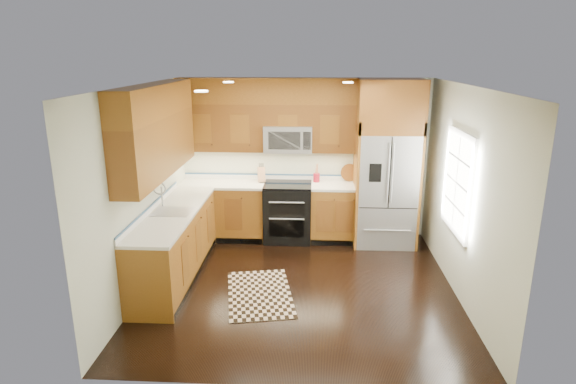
# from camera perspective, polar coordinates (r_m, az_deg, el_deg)

# --- Properties ---
(ground) EXTENTS (4.00, 4.00, 0.00)m
(ground) POSITION_cam_1_polar(r_m,az_deg,el_deg) (6.48, 1.38, -11.10)
(ground) COLOR black
(ground) RESTS_ON ground
(wall_back) EXTENTS (4.00, 0.02, 2.60)m
(wall_back) POSITION_cam_1_polar(r_m,az_deg,el_deg) (7.94, 1.91, 4.02)
(wall_back) COLOR beige
(wall_back) RESTS_ON ground
(wall_left) EXTENTS (0.02, 4.00, 2.60)m
(wall_left) POSITION_cam_1_polar(r_m,az_deg,el_deg) (6.37, -16.82, 0.29)
(wall_left) COLOR beige
(wall_left) RESTS_ON ground
(wall_right) EXTENTS (0.02, 4.00, 2.60)m
(wall_right) POSITION_cam_1_polar(r_m,az_deg,el_deg) (6.27, 20.06, -0.27)
(wall_right) COLOR beige
(wall_right) RESTS_ON ground
(window) EXTENTS (0.04, 1.10, 1.30)m
(window) POSITION_cam_1_polar(r_m,az_deg,el_deg) (6.42, 19.46, 1.09)
(window) COLOR white
(window) RESTS_ON ground
(base_cabinets) EXTENTS (2.85, 3.00, 0.90)m
(base_cabinets) POSITION_cam_1_polar(r_m,az_deg,el_deg) (7.25, -8.16, -4.32)
(base_cabinets) COLOR #93581C
(base_cabinets) RESTS_ON ground
(countertop) EXTENTS (2.86, 3.01, 0.04)m
(countertop) POSITION_cam_1_polar(r_m,az_deg,el_deg) (7.18, -7.02, -0.52)
(countertop) COLOR white
(countertop) RESTS_ON base_cabinets
(upper_cabinets) EXTENTS (2.85, 3.00, 1.15)m
(upper_cabinets) POSITION_cam_1_polar(r_m,az_deg,el_deg) (7.03, -7.73, 8.32)
(upper_cabinets) COLOR brown
(upper_cabinets) RESTS_ON ground
(range) EXTENTS (0.76, 0.67, 0.95)m
(range) POSITION_cam_1_polar(r_m,az_deg,el_deg) (7.84, -0.03, -2.41)
(range) COLOR black
(range) RESTS_ON ground
(microwave) EXTENTS (0.76, 0.40, 0.42)m
(microwave) POSITION_cam_1_polar(r_m,az_deg,el_deg) (7.68, 0.02, 6.36)
(microwave) COLOR #B2B2B7
(microwave) RESTS_ON ground
(refrigerator) EXTENTS (0.98, 0.75, 2.60)m
(refrigerator) POSITION_cam_1_polar(r_m,az_deg,el_deg) (7.66, 11.63, 3.28)
(refrigerator) COLOR #B2B2B7
(refrigerator) RESTS_ON ground
(sink_faucet) EXTENTS (0.54, 0.44, 0.37)m
(sink_faucet) POSITION_cam_1_polar(r_m,az_deg,el_deg) (6.58, -13.78, -1.78)
(sink_faucet) COLOR #B2B2B7
(sink_faucet) RESTS_ON countertop
(rug) EXTENTS (1.02, 1.44, 0.01)m
(rug) POSITION_cam_1_polar(r_m,az_deg,el_deg) (6.30, -3.38, -11.92)
(rug) COLOR black
(rug) RESTS_ON ground
(knife_block) EXTENTS (0.14, 0.17, 0.31)m
(knife_block) POSITION_cam_1_polar(r_m,az_deg,el_deg) (7.86, -3.18, 2.13)
(knife_block) COLOR #B17C56
(knife_block) RESTS_ON countertop
(utensil_crock) EXTENTS (0.13, 0.13, 0.30)m
(utensil_crock) POSITION_cam_1_polar(r_m,az_deg,el_deg) (7.85, 3.40, 1.93)
(utensil_crock) COLOR maroon
(utensil_crock) RESTS_ON countertop
(cutting_board) EXTENTS (0.30, 0.30, 0.02)m
(cutting_board) POSITION_cam_1_polar(r_m,az_deg,el_deg) (7.98, 7.27, 1.38)
(cutting_board) COLOR brown
(cutting_board) RESTS_ON countertop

